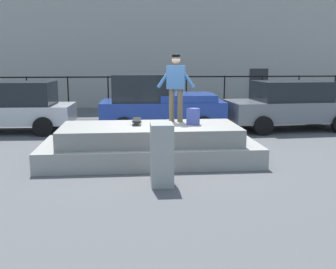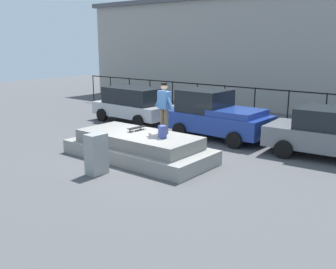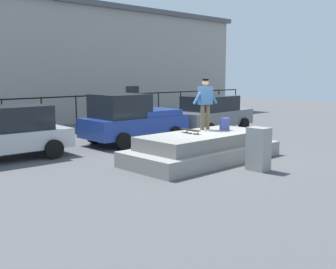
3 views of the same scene
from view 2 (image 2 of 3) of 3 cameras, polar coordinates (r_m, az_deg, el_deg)
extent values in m
plane|color=#4C4C4F|center=(13.38, -3.12, -3.65)|extent=(60.00, 60.00, 0.00)
cube|color=gray|center=(13.47, -4.33, -2.51)|extent=(5.27, 2.35, 0.47)
cube|color=gray|center=(13.36, -4.37, -0.68)|extent=(4.32, 1.92, 0.41)
cylinder|color=brown|center=(13.25, -0.84, 2.05)|extent=(0.14, 0.14, 0.85)
cylinder|color=brown|center=(13.08, -0.26, 1.90)|extent=(0.14, 0.14, 0.85)
cube|color=#33598C|center=(13.04, -0.56, 5.09)|extent=(0.50, 0.34, 0.60)
cylinder|color=#33598C|center=(13.27, -1.29, 5.20)|extent=(0.44, 0.19, 0.56)
cylinder|color=#33598C|center=(12.82, 0.20, 4.92)|extent=(0.44, 0.19, 0.56)
sphere|color=tan|center=(12.99, -0.56, 7.00)|extent=(0.22, 0.22, 0.22)
cylinder|color=black|center=(12.98, -0.57, 7.44)|extent=(0.25, 0.25, 0.05)
cube|color=black|center=(13.69, -4.56, 1.01)|extent=(0.24, 0.77, 0.02)
cylinder|color=silver|center=(13.61, -5.60, 0.58)|extent=(0.03, 0.06, 0.06)
cylinder|color=silver|center=(13.47, -5.03, 0.46)|extent=(0.03, 0.06, 0.06)
cylinder|color=silver|center=(13.94, -4.10, 0.91)|extent=(0.03, 0.06, 0.06)
cylinder|color=silver|center=(13.80, -3.52, 0.79)|extent=(0.03, 0.06, 0.06)
cube|color=#3F4C99|center=(12.57, -0.83, 0.41)|extent=(0.34, 0.31, 0.41)
cube|color=#B7B7BC|center=(19.71, -5.09, 3.69)|extent=(4.30, 2.02, 0.62)
cube|color=black|center=(19.60, -5.13, 5.72)|extent=(3.02, 1.75, 0.79)
cylinder|color=black|center=(21.34, -5.70, 3.56)|extent=(0.65, 0.24, 0.64)
cylinder|color=black|center=(20.10, -9.64, 2.83)|extent=(0.65, 0.24, 0.64)
cylinder|color=black|center=(19.55, -0.37, 2.73)|extent=(0.65, 0.24, 0.64)
cylinder|color=black|center=(18.19, -4.33, 1.90)|extent=(0.65, 0.24, 0.64)
cube|color=navy|center=(16.27, 7.49, 1.82)|extent=(4.26, 1.99, 0.75)
cube|color=black|center=(16.53, 5.41, 4.98)|extent=(1.94, 1.79, 0.91)
cube|color=navy|center=(15.75, 10.13, 3.19)|extent=(1.94, 1.84, 0.24)
cylinder|color=black|center=(17.84, 5.59, 1.65)|extent=(0.64, 0.23, 0.64)
cylinder|color=black|center=(16.31, 1.73, 0.61)|extent=(0.64, 0.23, 0.64)
cylinder|color=black|center=(16.54, 13.08, 0.45)|extent=(0.64, 0.23, 0.64)
cylinder|color=black|center=(14.88, 9.68, -0.81)|extent=(0.64, 0.23, 0.64)
cube|color=slate|center=(14.49, 23.17, -0.63)|extent=(4.62, 2.25, 0.71)
cube|color=black|center=(14.35, 23.42, 2.09)|extent=(2.58, 1.89, 0.69)
cylinder|color=black|center=(15.83, 18.91, -0.49)|extent=(0.65, 0.26, 0.64)
cylinder|color=black|center=(13.97, 16.58, -2.10)|extent=(0.65, 0.26, 0.64)
cube|color=gray|center=(11.93, -10.46, -2.83)|extent=(0.44, 0.60, 1.25)
cylinder|color=black|center=(27.18, -10.88, 6.66)|extent=(0.06, 0.06, 1.77)
cylinder|color=black|center=(25.91, -8.39, 6.45)|extent=(0.06, 0.06, 1.77)
cylinder|color=black|center=(24.70, -5.66, 6.19)|extent=(0.06, 0.06, 1.77)
cylinder|color=black|center=(23.54, -2.65, 5.90)|extent=(0.06, 0.06, 1.77)
cylinder|color=black|center=(22.45, 0.66, 5.56)|extent=(0.06, 0.06, 1.77)
cylinder|color=black|center=(21.45, 4.29, 5.16)|extent=(0.06, 0.06, 1.77)
cylinder|color=black|center=(20.55, 8.25, 4.71)|extent=(0.06, 0.06, 1.77)
cylinder|color=black|center=(19.74, 12.54, 4.19)|extent=(0.06, 0.06, 1.77)
cylinder|color=black|center=(19.07, 17.16, 3.60)|extent=(0.06, 0.06, 1.77)
cylinder|color=black|center=(18.52, 22.09, 2.95)|extent=(0.06, 0.06, 1.77)
cube|color=black|center=(19.63, 12.66, 6.62)|extent=(24.00, 0.04, 0.06)
cube|color=gray|center=(26.50, 20.19, 11.07)|extent=(30.39, 8.23, 6.50)
camera|label=1|loc=(9.47, -53.19, -0.62)|focal=43.73mm
camera|label=3|loc=(18.80, -49.32, 5.27)|focal=44.69mm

